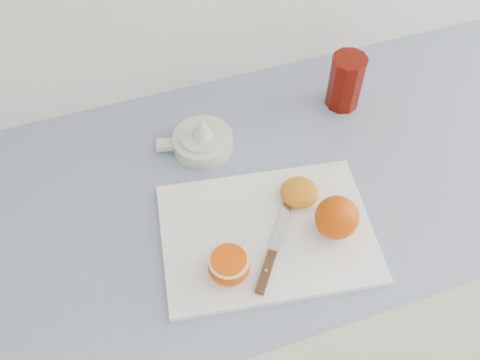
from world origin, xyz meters
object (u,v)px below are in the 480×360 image
at_px(cutting_board, 267,233).
at_px(citrus_juicer, 202,140).
at_px(counter, 293,269).
at_px(red_tumbler, 345,83).
at_px(half_orange, 229,265).

xyz_separation_m(cutting_board, citrus_juicer, (-0.05, 0.24, 0.02)).
distance_m(counter, citrus_juicer, 0.52).
distance_m(citrus_juicer, red_tumbler, 0.33).
height_order(cutting_board, red_tumbler, red_tumbler).
bearing_deg(citrus_juicer, red_tumbler, 4.27).
relative_size(cutting_board, citrus_juicer, 2.42).
relative_size(counter, cutting_board, 6.35).
relative_size(counter, red_tumbler, 19.46).
xyz_separation_m(counter, half_orange, (-0.23, -0.18, 0.48)).
relative_size(counter, citrus_juicer, 15.37).
bearing_deg(cutting_board, red_tumbler, 43.95).
bearing_deg(red_tumbler, cutting_board, -136.05).
height_order(half_orange, citrus_juicer, citrus_juicer).
distance_m(half_orange, red_tumbler, 0.49).
height_order(counter, cutting_board, cutting_board).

